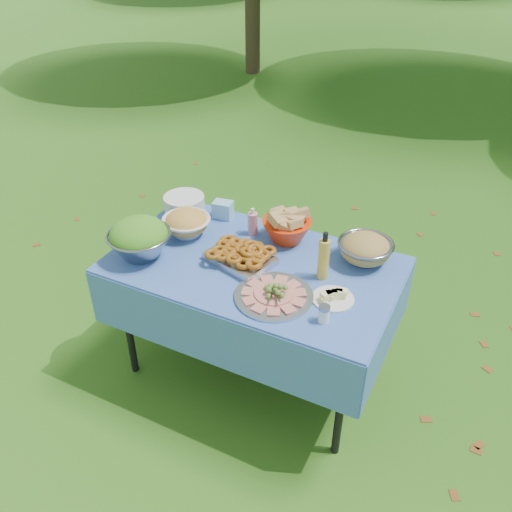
{
  "coord_description": "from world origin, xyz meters",
  "views": [
    {
      "loc": [
        1.03,
        -2.02,
        2.36
      ],
      "look_at": [
        0.01,
        0.0,
        0.81
      ],
      "focal_mm": 38.0,
      "sensor_mm": 36.0,
      "label": 1
    }
  ],
  "objects_px": {
    "charcuterie_platter": "(274,290)",
    "picnic_table": "(254,320)",
    "bread_bowl": "(287,225)",
    "oil_bottle": "(324,256)",
    "salad_bowl": "(139,238)",
    "plate_stack": "(184,204)",
    "pasta_bowl_steel": "(365,248)"
  },
  "relations": [
    {
      "from": "salad_bowl",
      "to": "bread_bowl",
      "type": "xyz_separation_m",
      "value": [
        0.61,
        0.48,
        -0.02
      ]
    },
    {
      "from": "plate_stack",
      "to": "charcuterie_platter",
      "type": "distance_m",
      "value": 0.95
    },
    {
      "from": "salad_bowl",
      "to": "bread_bowl",
      "type": "height_order",
      "value": "salad_bowl"
    },
    {
      "from": "salad_bowl",
      "to": "pasta_bowl_steel",
      "type": "height_order",
      "value": "salad_bowl"
    },
    {
      "from": "bread_bowl",
      "to": "pasta_bowl_steel",
      "type": "relative_size",
      "value": 0.96
    },
    {
      "from": "bread_bowl",
      "to": "oil_bottle",
      "type": "bearing_deg",
      "value": -38.37
    },
    {
      "from": "charcuterie_platter",
      "to": "plate_stack",
      "type": "bearing_deg",
      "value": 148.87
    },
    {
      "from": "salad_bowl",
      "to": "pasta_bowl_steel",
      "type": "relative_size",
      "value": 1.16
    },
    {
      "from": "bread_bowl",
      "to": "oil_bottle",
      "type": "distance_m",
      "value": 0.38
    },
    {
      "from": "pasta_bowl_steel",
      "to": "plate_stack",
      "type": "bearing_deg",
      "value": 179.61
    },
    {
      "from": "salad_bowl",
      "to": "plate_stack",
      "type": "height_order",
      "value": "salad_bowl"
    },
    {
      "from": "pasta_bowl_steel",
      "to": "charcuterie_platter",
      "type": "height_order",
      "value": "pasta_bowl_steel"
    },
    {
      "from": "oil_bottle",
      "to": "pasta_bowl_steel",
      "type": "bearing_deg",
      "value": 58.6
    },
    {
      "from": "picnic_table",
      "to": "pasta_bowl_steel",
      "type": "xyz_separation_m",
      "value": [
        0.5,
        0.28,
        0.46
      ]
    },
    {
      "from": "charcuterie_platter",
      "to": "bread_bowl",
      "type": "bearing_deg",
      "value": 107.41
    },
    {
      "from": "charcuterie_platter",
      "to": "picnic_table",
      "type": "bearing_deg",
      "value": 136.06
    },
    {
      "from": "charcuterie_platter",
      "to": "oil_bottle",
      "type": "relative_size",
      "value": 1.45
    },
    {
      "from": "bread_bowl",
      "to": "plate_stack",
      "type": "bearing_deg",
      "value": 179.79
    },
    {
      "from": "salad_bowl",
      "to": "pasta_bowl_steel",
      "type": "distance_m",
      "value": 1.16
    },
    {
      "from": "charcuterie_platter",
      "to": "pasta_bowl_steel",
      "type": "bearing_deg",
      "value": 59.16
    },
    {
      "from": "salad_bowl",
      "to": "oil_bottle",
      "type": "height_order",
      "value": "oil_bottle"
    },
    {
      "from": "plate_stack",
      "to": "bread_bowl",
      "type": "xyz_separation_m",
      "value": [
        0.66,
        -0.0,
        0.04
      ]
    },
    {
      "from": "salad_bowl",
      "to": "bread_bowl",
      "type": "relative_size",
      "value": 1.21
    },
    {
      "from": "plate_stack",
      "to": "pasta_bowl_steel",
      "type": "relative_size",
      "value": 0.85
    },
    {
      "from": "bread_bowl",
      "to": "pasta_bowl_steel",
      "type": "xyz_separation_m",
      "value": [
        0.44,
        -0.01,
        -0.02
      ]
    },
    {
      "from": "oil_bottle",
      "to": "plate_stack",
      "type": "bearing_deg",
      "value": 165.97
    },
    {
      "from": "picnic_table",
      "to": "salad_bowl",
      "type": "height_order",
      "value": "salad_bowl"
    },
    {
      "from": "plate_stack",
      "to": "charcuterie_platter",
      "type": "relative_size",
      "value": 0.64
    },
    {
      "from": "salad_bowl",
      "to": "plate_stack",
      "type": "relative_size",
      "value": 1.37
    },
    {
      "from": "bread_bowl",
      "to": "salad_bowl",
      "type": "bearing_deg",
      "value": -141.83
    },
    {
      "from": "salad_bowl",
      "to": "pasta_bowl_steel",
      "type": "bearing_deg",
      "value": 24.36
    },
    {
      "from": "picnic_table",
      "to": "pasta_bowl_steel",
      "type": "height_order",
      "value": "pasta_bowl_steel"
    }
  ]
}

